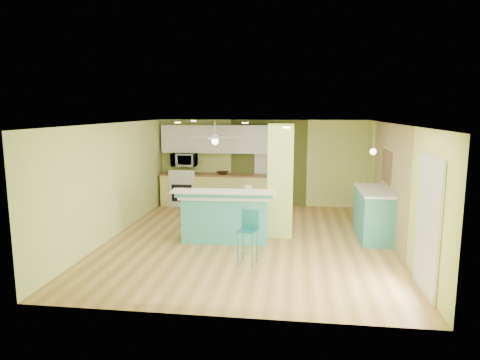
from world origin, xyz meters
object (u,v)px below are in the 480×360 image
peninsula (226,215)px  side_counter (374,213)px  canister (248,190)px  fruit_bowl (223,173)px  bar_stool (249,228)px

peninsula → side_counter: bearing=6.3°
peninsula → canister: size_ratio=12.33×
side_counter → peninsula: bearing=-170.6°
peninsula → side_counter: peninsula is taller
peninsula → side_counter: 3.25m
side_counter → fruit_bowl: side_counter is taller
side_counter → bar_stool: bearing=-142.7°
side_counter → canister: size_ratio=9.48×
fruit_bowl → canister: size_ratio=1.96×
fruit_bowl → peninsula: bearing=-79.1°
peninsula → bar_stool: 1.56m
bar_stool → side_counter: 3.21m
fruit_bowl → canister: canister is taller
side_counter → fruit_bowl: (-3.81, 2.64, 0.44)m
bar_stool → side_counter: size_ratio=0.59×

